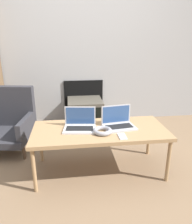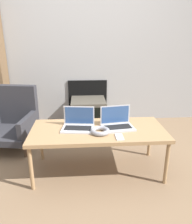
{
  "view_description": "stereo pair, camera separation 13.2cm",
  "coord_description": "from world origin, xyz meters",
  "px_view_note": "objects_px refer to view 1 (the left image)",
  "views": [
    {
      "loc": [
        -0.29,
        -1.82,
        1.36
      ],
      "look_at": [
        0.0,
        0.47,
        0.55
      ],
      "focal_mm": 35.0,
      "sensor_mm": 36.0,
      "label": 1
    },
    {
      "loc": [
        -0.16,
        -1.84,
        1.36
      ],
      "look_at": [
        0.0,
        0.47,
        0.55
      ],
      "focal_mm": 35.0,
      "sensor_mm": 36.0,
      "label": 2
    }
  ],
  "objects_px": {
    "tv": "(85,113)",
    "armchair": "(9,121)",
    "laptop_left": "(80,124)",
    "laptop_right": "(118,122)",
    "phone": "(122,136)",
    "headphones": "(102,131)"
  },
  "relations": [
    {
      "from": "tv",
      "to": "armchair",
      "type": "relative_size",
      "value": 0.69
    },
    {
      "from": "laptop_left",
      "to": "laptop_right",
      "type": "bearing_deg",
      "value": 7.52
    },
    {
      "from": "phone",
      "to": "laptop_left",
      "type": "bearing_deg",
      "value": 147.23
    },
    {
      "from": "laptop_left",
      "to": "phone",
      "type": "bearing_deg",
      "value": -25.24
    },
    {
      "from": "headphones",
      "to": "armchair",
      "type": "bearing_deg",
      "value": 143.6
    },
    {
      "from": "headphones",
      "to": "phone",
      "type": "bearing_deg",
      "value": -32.54
    },
    {
      "from": "laptop_left",
      "to": "armchair",
      "type": "distance_m",
      "value": 1.09
    },
    {
      "from": "armchair",
      "to": "tv",
      "type": "bearing_deg",
      "value": 36.89
    },
    {
      "from": "headphones",
      "to": "phone",
      "type": "xyz_separation_m",
      "value": [
        0.17,
        -0.11,
        -0.02
      ]
    },
    {
      "from": "laptop_right",
      "to": "headphones",
      "type": "height_order",
      "value": "laptop_right"
    },
    {
      "from": "laptop_right",
      "to": "headphones",
      "type": "bearing_deg",
      "value": -151.87
    },
    {
      "from": "laptop_right",
      "to": "phone",
      "type": "relative_size",
      "value": 2.55
    },
    {
      "from": "laptop_left",
      "to": "headphones",
      "type": "relative_size",
      "value": 1.81
    },
    {
      "from": "headphones",
      "to": "armchair",
      "type": "xyz_separation_m",
      "value": [
        -1.07,
        0.79,
        -0.15
      ]
    },
    {
      "from": "laptop_right",
      "to": "tv",
      "type": "bearing_deg",
      "value": 93.95
    },
    {
      "from": "laptop_left",
      "to": "tv",
      "type": "distance_m",
      "value": 1.22
    },
    {
      "from": "laptop_left",
      "to": "laptop_right",
      "type": "xyz_separation_m",
      "value": [
        0.39,
        -0.0,
        0.0
      ]
    },
    {
      "from": "laptop_left",
      "to": "headphones",
      "type": "height_order",
      "value": "laptop_left"
    },
    {
      "from": "headphones",
      "to": "armchair",
      "type": "height_order",
      "value": "armchair"
    },
    {
      "from": "headphones",
      "to": "armchair",
      "type": "relative_size",
      "value": 0.25
    },
    {
      "from": "headphones",
      "to": "tv",
      "type": "distance_m",
      "value": 1.34
    },
    {
      "from": "armchair",
      "to": "phone",
      "type": "bearing_deg",
      "value": -26.7
    }
  ]
}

